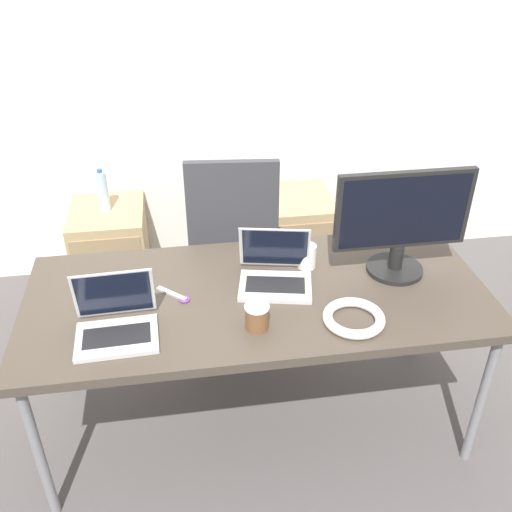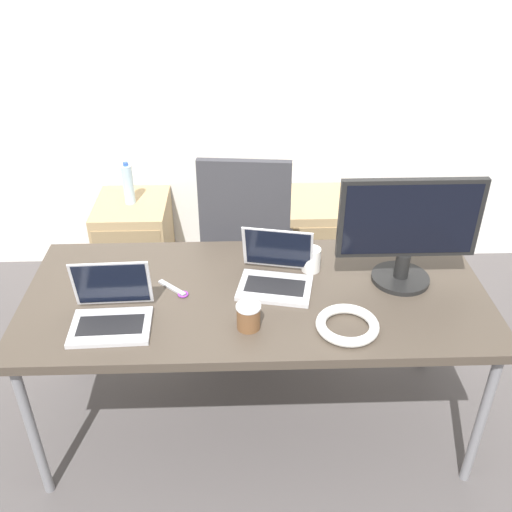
{
  "view_description": "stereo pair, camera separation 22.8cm",
  "coord_description": "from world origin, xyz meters",
  "px_view_note": "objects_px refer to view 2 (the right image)",
  "views": [
    {
      "loc": [
        -0.29,
        -1.87,
        2.12
      ],
      "look_at": [
        0.0,
        0.04,
        0.9
      ],
      "focal_mm": 40.0,
      "sensor_mm": 36.0,
      "label": 1
    },
    {
      "loc": [
        -0.06,
        -1.89,
        2.12
      ],
      "look_at": [
        0.0,
        0.04,
        0.9
      ],
      "focal_mm": 40.0,
      "sensor_mm": 36.0,
      "label": 2
    }
  ],
  "objects_px": {
    "office_chair": "(248,263)",
    "laptop_left": "(276,274)",
    "laptop_right": "(111,312)",
    "cable_coil": "(347,325)",
    "coffee_cup_white": "(311,260)",
    "cabinet_left": "(136,243)",
    "monitor": "(408,231)",
    "cabinet_right": "(318,240)",
    "water_bottle": "(128,184)",
    "coffee_cup_brown": "(248,317)"
  },
  "relations": [
    {
      "from": "office_chair",
      "to": "laptop_left",
      "type": "bearing_deg",
      "value": -81.12
    },
    {
      "from": "laptop_right",
      "to": "cable_coil",
      "type": "relative_size",
      "value": 1.28
    },
    {
      "from": "cable_coil",
      "to": "coffee_cup_white",
      "type": "bearing_deg",
      "value": 102.7
    },
    {
      "from": "office_chair",
      "to": "coffee_cup_white",
      "type": "distance_m",
      "value": 0.72
    },
    {
      "from": "office_chair",
      "to": "coffee_cup_white",
      "type": "xyz_separation_m",
      "value": [
        0.26,
        -0.56,
        0.38
      ]
    },
    {
      "from": "cabinet_left",
      "to": "monitor",
      "type": "bearing_deg",
      "value": -40.33
    },
    {
      "from": "cabinet_right",
      "to": "water_bottle",
      "type": "relative_size",
      "value": 2.18
    },
    {
      "from": "office_chair",
      "to": "cabinet_left",
      "type": "bearing_deg",
      "value": 145.67
    },
    {
      "from": "coffee_cup_brown",
      "to": "coffee_cup_white",
      "type": "bearing_deg",
      "value": 53.91
    },
    {
      "from": "cable_coil",
      "to": "cabinet_right",
      "type": "bearing_deg",
      "value": 86.18
    },
    {
      "from": "coffee_cup_white",
      "to": "laptop_left",
      "type": "bearing_deg",
      "value": -147.82
    },
    {
      "from": "coffee_cup_brown",
      "to": "cable_coil",
      "type": "relative_size",
      "value": 0.42
    },
    {
      "from": "water_bottle",
      "to": "cable_coil",
      "type": "relative_size",
      "value": 1.09
    },
    {
      "from": "coffee_cup_white",
      "to": "coffee_cup_brown",
      "type": "relative_size",
      "value": 1.05
    },
    {
      "from": "monitor",
      "to": "laptop_left",
      "type": "bearing_deg",
      "value": -179.01
    },
    {
      "from": "monitor",
      "to": "coffee_cup_white",
      "type": "xyz_separation_m",
      "value": [
        -0.37,
        0.09,
        -0.19
      ]
    },
    {
      "from": "monitor",
      "to": "cable_coil",
      "type": "relative_size",
      "value": 2.39
    },
    {
      "from": "coffee_cup_brown",
      "to": "water_bottle",
      "type": "bearing_deg",
      "value": 115.6
    },
    {
      "from": "laptop_right",
      "to": "coffee_cup_brown",
      "type": "relative_size",
      "value": 3.03
    },
    {
      "from": "cabinet_left",
      "to": "monitor",
      "type": "distance_m",
      "value": 1.88
    },
    {
      "from": "coffee_cup_brown",
      "to": "cable_coil",
      "type": "xyz_separation_m",
      "value": [
        0.37,
        -0.02,
        -0.03
      ]
    },
    {
      "from": "coffee_cup_brown",
      "to": "laptop_right",
      "type": "bearing_deg",
      "value": 174.61
    },
    {
      "from": "water_bottle",
      "to": "coffee_cup_brown",
      "type": "relative_size",
      "value": 2.58
    },
    {
      "from": "cabinet_right",
      "to": "coffee_cup_brown",
      "type": "relative_size",
      "value": 5.62
    },
    {
      "from": "office_chair",
      "to": "cabinet_right",
      "type": "bearing_deg",
      "value": 46.69
    },
    {
      "from": "water_bottle",
      "to": "coffee_cup_brown",
      "type": "height_order",
      "value": "coffee_cup_brown"
    },
    {
      "from": "laptop_right",
      "to": "coffee_cup_white",
      "type": "xyz_separation_m",
      "value": [
        0.79,
        0.33,
        0.0
      ]
    },
    {
      "from": "water_bottle",
      "to": "cable_coil",
      "type": "xyz_separation_m",
      "value": [
        1.05,
        -1.44,
        0.08
      ]
    },
    {
      "from": "cabinet_left",
      "to": "laptop_left",
      "type": "distance_m",
      "value": 1.48
    },
    {
      "from": "cabinet_right",
      "to": "coffee_cup_brown",
      "type": "bearing_deg",
      "value": -108.16
    },
    {
      "from": "coffee_cup_brown",
      "to": "cable_coil",
      "type": "distance_m",
      "value": 0.37
    },
    {
      "from": "office_chair",
      "to": "cable_coil",
      "type": "distance_m",
      "value": 1.08
    },
    {
      "from": "office_chair",
      "to": "coffee_cup_brown",
      "type": "distance_m",
      "value": 1.01
    },
    {
      "from": "cabinet_left",
      "to": "laptop_left",
      "type": "relative_size",
      "value": 1.69
    },
    {
      "from": "office_chair",
      "to": "cabinet_right",
      "type": "relative_size",
      "value": 1.96
    },
    {
      "from": "cabinet_right",
      "to": "laptop_right",
      "type": "bearing_deg",
      "value": -125.67
    },
    {
      "from": "laptop_left",
      "to": "cable_coil",
      "type": "xyz_separation_m",
      "value": [
        0.25,
        -0.3,
        -0.03
      ]
    },
    {
      "from": "cable_coil",
      "to": "water_bottle",
      "type": "bearing_deg",
      "value": 126.04
    },
    {
      "from": "cabinet_right",
      "to": "laptop_right",
      "type": "relative_size",
      "value": 1.86
    },
    {
      "from": "water_bottle",
      "to": "laptop_right",
      "type": "height_order",
      "value": "laptop_right"
    },
    {
      "from": "water_bottle",
      "to": "monitor",
      "type": "distance_m",
      "value": 1.77
    },
    {
      "from": "laptop_right",
      "to": "water_bottle",
      "type": "bearing_deg",
      "value": 96.79
    },
    {
      "from": "cabinet_right",
      "to": "coffee_cup_white",
      "type": "height_order",
      "value": "coffee_cup_white"
    },
    {
      "from": "water_bottle",
      "to": "laptop_right",
      "type": "bearing_deg",
      "value": -83.21
    },
    {
      "from": "office_chair",
      "to": "laptop_left",
      "type": "height_order",
      "value": "office_chair"
    },
    {
      "from": "laptop_left",
      "to": "monitor",
      "type": "bearing_deg",
      "value": 0.99
    },
    {
      "from": "cabinet_right",
      "to": "laptop_left",
      "type": "xyz_separation_m",
      "value": [
        -0.35,
        -1.13,
        0.51
      ]
    },
    {
      "from": "office_chair",
      "to": "laptop_left",
      "type": "xyz_separation_m",
      "value": [
        0.1,
        -0.66,
        0.37
      ]
    },
    {
      "from": "cabinet_right",
      "to": "coffee_cup_brown",
      "type": "height_order",
      "value": "coffee_cup_brown"
    },
    {
      "from": "cabinet_right",
      "to": "office_chair",
      "type": "bearing_deg",
      "value": -133.31
    }
  ]
}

